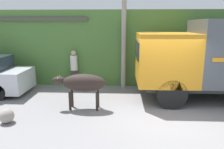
# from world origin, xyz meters

# --- Properties ---
(ground_plane) EXTENTS (60.00, 60.00, 0.00)m
(ground_plane) POSITION_xyz_m (0.00, 0.00, 0.00)
(ground_plane) COLOR gray
(hillside_embankment) EXTENTS (32.00, 5.50, 3.65)m
(hillside_embankment) POSITION_xyz_m (0.00, 6.23, 1.83)
(hillside_embankment) COLOR #4C7A38
(hillside_embankment) RESTS_ON ground_plane
(building_backdrop) EXTENTS (5.60, 2.70, 3.30)m
(building_backdrop) POSITION_xyz_m (-5.91, 4.71, 1.66)
(building_backdrop) COLOR #8CC69E
(building_backdrop) RESTS_ON ground_plane
(brown_cow) EXTENTS (1.90, 0.63, 1.29)m
(brown_cow) POSITION_xyz_m (-2.87, 0.38, 0.96)
(brown_cow) COLOR #2D231E
(brown_cow) RESTS_ON ground_plane
(pedestrian_on_hill) EXTENTS (0.44, 0.44, 1.77)m
(pedestrian_on_hill) POSITION_xyz_m (-3.80, 3.23, 0.98)
(pedestrian_on_hill) COLOR #38332D
(pedestrian_on_hill) RESTS_ON ground_plane
(utility_pole) EXTENTS (0.90, 0.22, 6.88)m
(utility_pole) POSITION_xyz_m (-1.42, 3.23, 3.56)
(utility_pole) COLOR #9E998E
(utility_pole) RESTS_ON ground_plane
(roadside_rock) EXTENTS (0.45, 0.45, 0.45)m
(roadside_rock) POSITION_xyz_m (-5.02, -0.89, 0.22)
(roadside_rock) COLOR gray
(roadside_rock) RESTS_ON ground_plane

